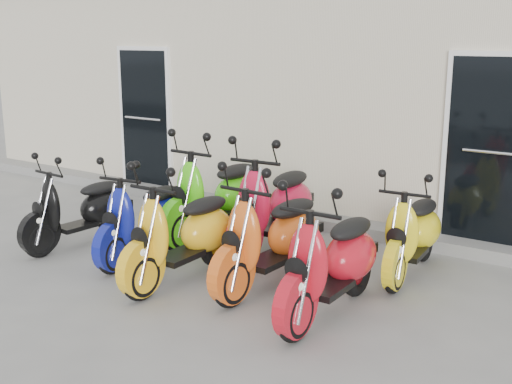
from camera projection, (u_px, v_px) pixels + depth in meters
ground at (225, 270)px, 6.94m from camera, size 80.00×80.00×0.00m
building at (411, 89)px, 10.73m from camera, size 14.00×6.00×3.20m
front_step at (316, 220)px, 8.54m from camera, size 14.00×0.40×0.15m
door_left at (145, 114)px, 10.14m from camera, size 1.07×0.08×2.22m
scooter_front_black at (78, 198)px, 7.62m from camera, size 0.70×1.63×1.18m
scooter_front_blue at (143, 206)px, 7.18m from camera, size 0.82×1.72×1.22m
scooter_front_orange_a at (182, 220)px, 6.49m from camera, size 0.65×1.77×1.30m
scooter_front_orange_b at (271, 224)px, 6.32m from camera, size 0.74×1.83×1.33m
scooter_front_red at (332, 247)px, 5.66m from camera, size 0.65×1.78×1.31m
scooter_back_green at (216, 183)px, 7.87m from camera, size 0.78×1.95×1.42m
scooter_back_red at (274, 192)px, 7.40m from camera, size 0.84×1.96×1.41m
scooter_back_yellow at (413, 221)px, 6.65m from camera, size 0.72×1.66×1.20m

